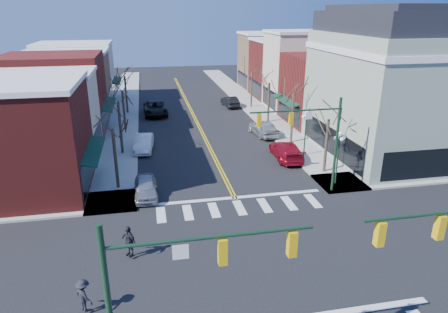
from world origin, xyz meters
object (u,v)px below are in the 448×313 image
car_left_near (146,187)px  car_right_far (230,102)px  pedestrian_dark_a (129,241)px  pedestrian_dark_b (84,295)px  victorian_corner (398,83)px  lamppost_corner (339,149)px  car_right_mid (263,128)px  car_right_near (286,150)px  lamppost_midblock (306,126)px  car_left_far (155,108)px  car_left_mid (144,143)px

car_left_near → car_right_far: 29.35m
pedestrian_dark_a → car_left_near: bearing=130.8°
pedestrian_dark_a → pedestrian_dark_b: (-1.87, -3.99, -0.10)m
victorian_corner → lamppost_corner: 10.89m
car_right_mid → lamppost_corner: bearing=90.9°
car_left_near → pedestrian_dark_b: bearing=-104.7°
car_right_near → car_right_far: 21.31m
car_left_near → pedestrian_dark_b: size_ratio=2.57×
victorian_corner → car_right_near: size_ratio=2.63×
pedestrian_dark_a → pedestrian_dark_b: 4.41m
lamppost_corner → car_right_mid: (-1.80, 13.68, -2.11)m
lamppost_corner → lamppost_midblock: 6.50m
victorian_corner → lamppost_midblock: size_ratio=3.29×
victorian_corner → car_left_far: size_ratio=2.30×
car_left_far → lamppost_midblock: bearing=-56.7°
car_left_mid → pedestrian_dark_a: 17.99m
car_right_mid → pedestrian_dark_a: (-13.70, -20.55, 0.20)m
lamppost_midblock → car_left_far: size_ratio=0.70×
car_left_near → victorian_corner: bearing=11.7°
car_right_near → pedestrian_dark_a: bearing=46.9°
pedestrian_dark_b → car_left_far: bearing=-48.8°
victorian_corner → lamppost_corner: size_ratio=3.29×
car_left_near → car_left_far: car_left_far is taller
car_left_near → car_left_far: bearing=85.4°
car_left_mid → car_left_far: bearing=88.7°
car_right_near → pedestrian_dark_b: (-15.57, -17.19, 0.17)m
car_right_far → pedestrian_dark_a: (-12.95, -34.50, 0.31)m
victorian_corner → pedestrian_dark_a: size_ratio=7.91×
car_left_far → car_right_far: (10.45, 2.66, -0.13)m
car_left_mid → pedestrian_dark_a: size_ratio=2.57×
car_left_near → lamppost_midblock: bearing=20.3°
lamppost_corner → lamppost_midblock: bearing=90.0°
lamppost_corner → car_right_near: lamppost_corner is taller
lamppost_corner → car_right_near: size_ratio=0.80×
lamppost_midblock → victorian_corner: bearing=-3.4°
victorian_corner → car_left_near: bearing=-167.2°
pedestrian_dark_b → car_right_far: bearing=-62.9°
car_right_far → pedestrian_dark_b: bearing=63.3°
car_right_near → car_right_far: size_ratio=1.21×
car_left_mid → pedestrian_dark_a: bearing=-87.6°
lamppost_corner → car_left_mid: size_ratio=0.94×
lamppost_midblock → car_right_near: (-1.80, -0.18, -2.18)m
lamppost_midblock → car_right_near: lamppost_midblock is taller
lamppost_midblock → pedestrian_dark_b: 24.65m
car_left_mid → car_right_near: bearing=-15.2°
lamppost_midblock → car_right_mid: size_ratio=0.86×
car_left_near → car_right_mid: car_right_mid is taller
car_right_near → car_right_mid: 7.35m
car_right_far → car_left_near: bearing=60.2°
victorian_corner → car_left_near: (-22.83, -5.17, -5.95)m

